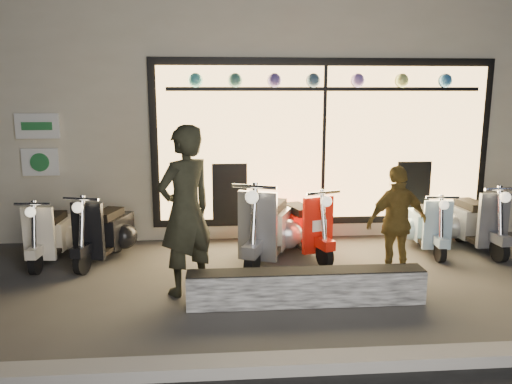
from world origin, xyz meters
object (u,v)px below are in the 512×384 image
scooter_red (300,226)px  woman (397,222)px  scooter_silver (270,227)px  man (186,211)px  graffiti_barrier (306,287)px

scooter_red → woman: size_ratio=0.96×
scooter_silver → man: bearing=-112.4°
man → scooter_silver: bearing=-174.0°
scooter_red → woman: (1.06, -1.10, 0.33)m
graffiti_barrier → man: man is taller
graffiti_barrier → man: size_ratio=1.34×
scooter_silver → man: (-1.11, -1.16, 0.53)m
graffiti_barrier → scooter_red: scooter_red is taller
scooter_silver → woman: woman is taller
graffiti_barrier → scooter_red: (0.24, 1.87, 0.20)m
woman → scooter_silver: bearing=-42.5°
graffiti_barrier → scooter_silver: size_ratio=1.67×
graffiti_barrier → scooter_red: size_ratio=1.92×
scooter_red → woman: 1.56m
scooter_red → scooter_silver: bearing=-170.6°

